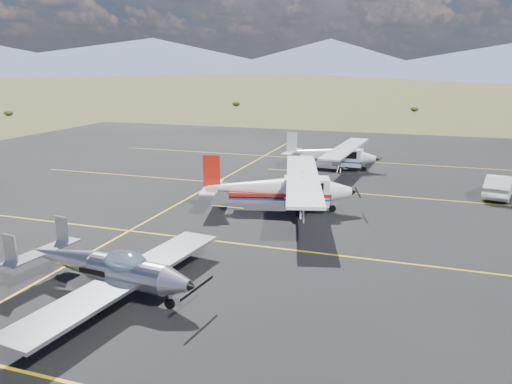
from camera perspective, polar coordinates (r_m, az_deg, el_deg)
The scene contains 6 objects.
ground at distance 21.05m, azimuth -3.24°, elevation -7.81°, with size 1600.00×1600.00×0.00m, color #383D1C.
apron at distance 27.30m, azimuth 2.20°, elevation -2.56°, with size 72.00×72.00×0.02m, color black.
aircraft_low_wing at distance 18.36m, azimuth -16.32°, elevation -8.40°, with size 7.09×9.84×2.13m.
aircraft_cessna at distance 27.50m, azimuth 2.77°, elevation 0.55°, with size 8.11×12.31×3.12m.
aircraft_plain at distance 39.34m, azimuth 8.67°, elevation 4.34°, with size 6.46×10.76×2.72m.
sedan at distance 34.11m, azimuth 26.03°, elevation 0.62°, with size 1.46×4.19×1.38m, color silver.
Camera 1 is at (7.32, -18.08, 7.93)m, focal length 35.00 mm.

